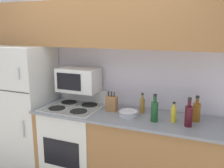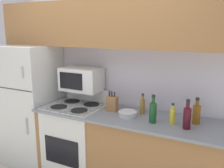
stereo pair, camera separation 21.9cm
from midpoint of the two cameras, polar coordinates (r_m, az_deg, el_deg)
name	(u,v)px [view 1 (the left image)]	position (r m, az deg, el deg)	size (l,w,h in m)	color
wall_back	(107,77)	(3.27, -2.96, 1.55)	(8.00, 0.05, 2.55)	silver
lower_cabinets	(125,151)	(3.09, 0.78, -15.05)	(2.19, 0.67, 0.93)	#9E6B3D
refrigerator	(25,107)	(3.71, -20.84, -4.89)	(0.75, 0.65, 1.68)	silver
upper_cabinets	(101,24)	(3.04, -4.72, 13.55)	(2.94, 0.33, 0.55)	#9E6B3D
stove	(75,140)	(3.36, -10.40, -12.54)	(0.68, 0.65, 1.10)	silver
microwave	(79,80)	(3.24, -9.59, 0.94)	(0.53, 0.31, 0.30)	silver
knife_block	(112,103)	(2.98, -2.19, -4.48)	(0.13, 0.09, 0.24)	#9E6B3D
bowl	(128,113)	(2.83, 1.50, -6.72)	(0.21, 0.21, 0.06)	silver
bottle_wine_green	(154,111)	(2.67, 7.37, -6.11)	(0.08, 0.08, 0.30)	#194C23
bottle_wine_red	(189,115)	(2.60, 14.83, -6.95)	(0.08, 0.08, 0.30)	#470F19
bottle_vinegar	(142,105)	(2.92, 4.80, -4.86)	(0.06, 0.06, 0.24)	olive
bottle_cooking_spray	(173,114)	(2.69, 11.62, -6.80)	(0.06, 0.06, 0.22)	gold
bottle_whiskey	(197,111)	(2.76, 16.62, -6.06)	(0.08, 0.08, 0.28)	brown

